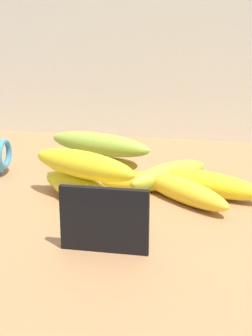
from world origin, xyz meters
The scene contains 11 objects.
counter_top centered at (0.00, 0.00, 1.50)cm, with size 110.00×76.00×3.00cm, color #9F6E46.
chalkboard_sign centered at (6.49, -15.08, 6.86)cm, with size 11.00×1.80×8.40cm.
banana_0 centered at (-1.19, 0.89, 4.94)cm, with size 15.17×3.88×3.88cm, color yellow.
banana_1 centered at (11.92, 9.09, 4.98)cm, with size 15.81×3.95×3.95cm, color #A2B532.
banana_2 centered at (9.67, 6.33, 4.64)cm, with size 16.59×3.28×3.28cm, color yellow.
banana_3 centered at (-1.68, 12.39, 4.64)cm, with size 15.68×3.28×3.28cm, color #AC831F.
banana_4 centered at (2.75, -3.71, 4.73)cm, with size 20.64×3.47×3.47cm, color yellow.
banana_5 centered at (14.60, 2.75, 4.87)cm, with size 18.21×3.73×3.73cm, color yellow.
banana_6 centered at (17.82, 5.97, 4.98)cm, with size 19.52×3.95×3.95cm, color yellow.
banana_7 centered at (-0.75, 13.63, 8.23)cm, with size 19.09×3.91×3.91cm, color #92AF39.
banana_8 centered at (-0.02, 0.35, 8.95)cm, with size 18.14×4.14×4.14cm, color yellow.
Camera 1 is at (19.62, -72.29, 33.84)cm, focal length 56.38 mm.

